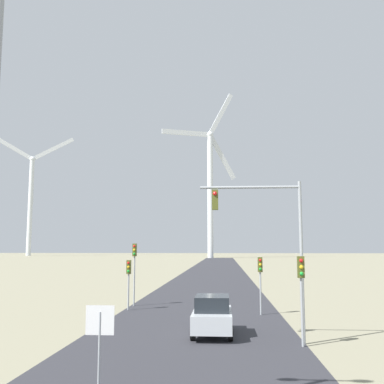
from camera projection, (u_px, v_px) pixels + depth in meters
road_surface at (210, 283)px, 51.01m from camera, size 10.00×240.00×0.01m
stop_sign_near at (100, 333)px, 12.41m from camera, size 0.81×0.07×2.48m
traffic_light_post_near_left at (129, 273)px, 29.54m from camera, size 0.28×0.34×3.23m
traffic_light_post_near_right at (301, 280)px, 18.84m from camera, size 0.28×0.33×3.71m
traffic_light_post_mid_left at (134, 260)px, 31.76m from camera, size 0.28×0.34×4.34m
traffic_light_post_mid_right at (260, 272)px, 27.50m from camera, size 0.28×0.34×3.47m
traffic_light_mast_overhead at (268, 228)px, 19.71m from camera, size 4.47×0.35×6.99m
car_approaching at (212, 315)px, 21.05m from camera, size 1.88×4.10×1.83m
wind_turbine_far_left at (31, 195)px, 214.00m from camera, size 36.04×14.79×58.11m
wind_turbine_left at (210, 181)px, 172.53m from camera, size 27.80×14.04×65.32m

